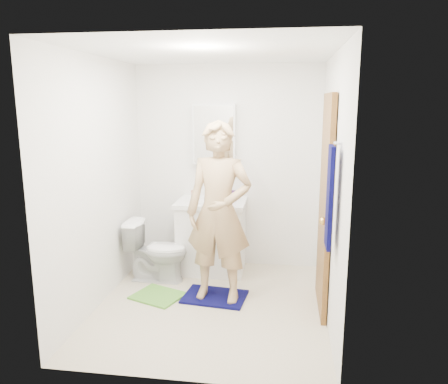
% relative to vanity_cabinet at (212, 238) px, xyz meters
% --- Properties ---
extents(floor, '(2.20, 2.40, 0.02)m').
position_rel_vanity_cabinet_xyz_m(floor, '(0.15, -0.91, -0.41)').
color(floor, beige).
rests_on(floor, ground).
extents(ceiling, '(2.20, 2.40, 0.02)m').
position_rel_vanity_cabinet_xyz_m(ceiling, '(0.15, -0.91, 2.01)').
color(ceiling, white).
rests_on(ceiling, ground).
extents(wall_back, '(2.20, 0.02, 2.40)m').
position_rel_vanity_cabinet_xyz_m(wall_back, '(0.15, 0.30, 0.80)').
color(wall_back, white).
rests_on(wall_back, ground).
extents(wall_front, '(2.20, 0.02, 2.40)m').
position_rel_vanity_cabinet_xyz_m(wall_front, '(0.15, -2.12, 0.80)').
color(wall_front, white).
rests_on(wall_front, ground).
extents(wall_left, '(0.02, 2.40, 2.40)m').
position_rel_vanity_cabinet_xyz_m(wall_left, '(-0.96, -0.91, 0.80)').
color(wall_left, white).
rests_on(wall_left, ground).
extents(wall_right, '(0.02, 2.40, 2.40)m').
position_rel_vanity_cabinet_xyz_m(wall_right, '(1.26, -0.91, 0.80)').
color(wall_right, white).
rests_on(wall_right, ground).
extents(vanity_cabinet, '(0.75, 0.55, 0.80)m').
position_rel_vanity_cabinet_xyz_m(vanity_cabinet, '(0.00, 0.00, 0.00)').
color(vanity_cabinet, white).
rests_on(vanity_cabinet, floor).
extents(countertop, '(0.79, 0.59, 0.05)m').
position_rel_vanity_cabinet_xyz_m(countertop, '(0.00, 0.00, 0.43)').
color(countertop, white).
rests_on(countertop, vanity_cabinet).
extents(sink_basin, '(0.40, 0.40, 0.03)m').
position_rel_vanity_cabinet_xyz_m(sink_basin, '(0.00, 0.00, 0.44)').
color(sink_basin, white).
rests_on(sink_basin, countertop).
extents(faucet, '(0.03, 0.03, 0.12)m').
position_rel_vanity_cabinet_xyz_m(faucet, '(0.00, 0.18, 0.51)').
color(faucet, silver).
rests_on(faucet, countertop).
extents(medicine_cabinet, '(0.50, 0.12, 0.70)m').
position_rel_vanity_cabinet_xyz_m(medicine_cabinet, '(0.00, 0.22, 1.20)').
color(medicine_cabinet, white).
rests_on(medicine_cabinet, wall_back).
extents(mirror_panel, '(0.46, 0.01, 0.66)m').
position_rel_vanity_cabinet_xyz_m(mirror_panel, '(0.00, 0.16, 1.20)').
color(mirror_panel, white).
rests_on(mirror_panel, wall_back).
extents(door, '(0.05, 0.80, 2.05)m').
position_rel_vanity_cabinet_xyz_m(door, '(1.22, -0.76, 0.62)').
color(door, brown).
rests_on(door, ground).
extents(door_knob, '(0.07, 0.07, 0.07)m').
position_rel_vanity_cabinet_xyz_m(door_knob, '(1.18, -1.08, 0.55)').
color(door_knob, gold).
rests_on(door_knob, door).
extents(towel, '(0.03, 0.24, 0.80)m').
position_rel_vanity_cabinet_xyz_m(towel, '(1.18, -1.48, 0.85)').
color(towel, '#07063E').
rests_on(towel, wall_right).
extents(towel_hook, '(0.06, 0.02, 0.02)m').
position_rel_vanity_cabinet_xyz_m(towel_hook, '(1.22, -1.48, 1.27)').
color(towel_hook, silver).
rests_on(towel_hook, wall_right).
extents(toilet, '(0.68, 0.39, 0.68)m').
position_rel_vanity_cabinet_xyz_m(toilet, '(-0.56, -0.37, -0.06)').
color(toilet, white).
rests_on(toilet, floor).
extents(bath_mat, '(0.67, 0.51, 0.02)m').
position_rel_vanity_cabinet_xyz_m(bath_mat, '(0.16, -0.74, -0.39)').
color(bath_mat, '#07063E').
rests_on(bath_mat, floor).
extents(green_rug, '(0.59, 0.55, 0.02)m').
position_rel_vanity_cabinet_xyz_m(green_rug, '(-0.43, -0.80, -0.39)').
color(green_rug, '#5CA436').
rests_on(green_rug, floor).
extents(soap_dispenser, '(0.10, 0.10, 0.18)m').
position_rel_vanity_cabinet_xyz_m(soap_dispenser, '(-0.19, -0.04, 0.54)').
color(soap_dispenser, '#C1765A').
rests_on(soap_dispenser, countertop).
extents(toothbrush_cup, '(0.15, 0.15, 0.10)m').
position_rel_vanity_cabinet_xyz_m(toothbrush_cup, '(0.23, 0.10, 0.50)').
color(toothbrush_cup, '#774293').
rests_on(toothbrush_cup, countertop).
extents(man, '(0.69, 0.50, 1.78)m').
position_rel_vanity_cabinet_xyz_m(man, '(0.21, -0.77, 0.51)').
color(man, tan).
rests_on(man, bath_mat).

